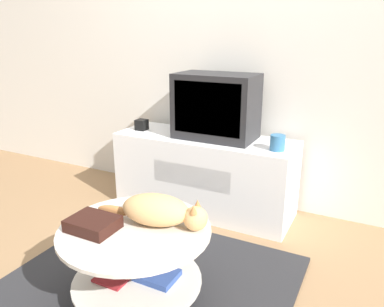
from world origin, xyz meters
name	(u,v)px	position (x,y,z in m)	size (l,w,h in m)	color
ground_plane	(139,296)	(0.00, 0.00, 0.00)	(12.00, 12.00, 0.00)	#93704C
wall_back	(241,32)	(0.00, 1.39, 1.30)	(8.00, 0.05, 2.60)	silver
rug	(138,294)	(0.00, 0.00, 0.01)	(1.47, 1.45, 0.02)	#28282B
tv_stand	(204,174)	(-0.13, 1.07, 0.29)	(1.33, 0.46, 0.57)	white
tv	(216,106)	(-0.06, 1.10, 0.80)	(0.57, 0.34, 0.46)	#232326
speaker	(142,125)	(-0.66, 1.04, 0.61)	(0.08, 0.08, 0.08)	black
mug	(278,143)	(0.42, 1.00, 0.62)	(0.10, 0.10, 0.10)	teal
coffee_table	(137,255)	(0.04, -0.05, 0.28)	(0.72, 0.72, 0.41)	#B2B2B7
dvd_box	(93,224)	(-0.13, -0.15, 0.46)	(0.22, 0.17, 0.06)	black
cat	(160,211)	(0.12, 0.04, 0.50)	(0.56, 0.25, 0.14)	tan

